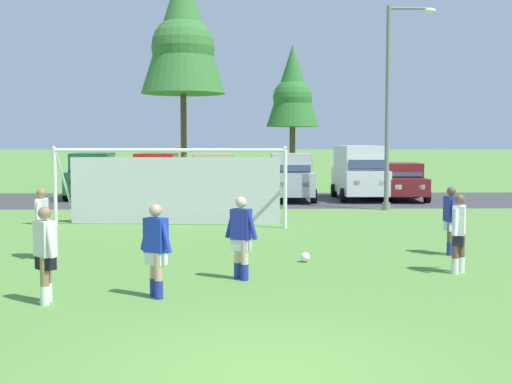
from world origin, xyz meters
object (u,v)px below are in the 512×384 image
at_px(soccer_goal, 173,185).
at_px(player_trailing_back, 459,234).
at_px(player_midfield_center, 42,223).
at_px(parked_car_slot_left, 157,176).
at_px(parked_car_slot_right, 402,181).
at_px(player_defender_far, 156,251).
at_px(parked_car_slot_far_left, 93,175).
at_px(player_striker_near, 241,238).
at_px(player_winger_left, 45,255).
at_px(player_winger_right, 451,221).
at_px(parked_car_slot_center_left, 213,177).
at_px(soccer_ball, 305,257).
at_px(parked_car_slot_center, 290,176).
at_px(street_lamp, 392,105).
at_px(parked_car_slot_center_right, 359,171).

distance_m(soccer_goal, player_trailing_back, 10.68).
distance_m(player_midfield_center, parked_car_slot_left, 15.88).
distance_m(player_trailing_back, parked_car_slot_right, 17.45).
relative_size(player_defender_far, parked_car_slot_far_left, 0.35).
bearing_deg(player_striker_near, player_trailing_back, 6.91).
bearing_deg(player_defender_far, player_winger_left, -168.02).
bearing_deg(parked_car_slot_left, parked_car_slot_right, -3.16).
bearing_deg(player_midfield_center, parked_car_slot_far_left, 98.32).
height_order(player_trailing_back, parked_car_slot_right, parked_car_slot_right).
bearing_deg(player_midfield_center, soccer_goal, 69.09).
xyz_separation_m(player_winger_right, parked_car_slot_far_left, (-12.10, 16.44, 0.29)).
relative_size(parked_car_slot_left, parked_car_slot_center_left, 0.98).
relative_size(parked_car_slot_far_left, parked_car_slot_left, 1.01).
height_order(soccer_goal, parked_car_slot_center_left, soccer_goal).
distance_m(soccer_ball, parked_car_slot_center, 15.93).
bearing_deg(soccer_goal, player_defender_far, -86.14).
relative_size(parked_car_slot_far_left, parked_car_slot_center_left, 0.99).
relative_size(player_trailing_back, street_lamp, 0.21).
bearing_deg(player_trailing_back, soccer_goal, 128.75).
distance_m(player_trailing_back, parked_car_slot_center, 17.34).
bearing_deg(soccer_goal, parked_car_slot_right, 42.48).
bearing_deg(player_midfield_center, parked_car_slot_center, 65.51).
bearing_deg(parked_car_slot_left, player_midfield_center, -92.61).
height_order(parked_car_slot_center_left, street_lamp, street_lamp).
bearing_deg(parked_car_slot_far_left, parked_car_slot_right, -5.90).
xyz_separation_m(parked_car_slot_center_left, parked_car_slot_center_right, (6.83, 0.60, 0.23)).
bearing_deg(soccer_goal, parked_car_slot_center_right, 50.05).
bearing_deg(parked_car_slot_right, parked_car_slot_center, 179.83).
relative_size(soccer_goal, player_winger_right, 4.60).
distance_m(player_defender_far, player_winger_right, 7.81).
relative_size(player_trailing_back, parked_car_slot_far_left, 0.35).
bearing_deg(parked_car_slot_right, parked_car_slot_center_right, 167.96).
relative_size(player_midfield_center, parked_car_slot_right, 0.38).
distance_m(player_winger_right, parked_car_slot_center_right, 15.37).
bearing_deg(soccer_goal, parked_car_slot_center, 63.06).
bearing_deg(player_winger_right, parked_car_slot_center_right, 87.95).
relative_size(soccer_ball, parked_car_slot_far_left, 0.05).
distance_m(player_midfield_center, player_trailing_back, 9.31).
xyz_separation_m(player_striker_near, player_midfield_center, (-4.61, 2.51, 0.00)).
distance_m(player_defender_far, street_lamp, 16.89).
distance_m(parked_car_slot_left, parked_car_slot_center_left, 2.77).
relative_size(parked_car_slot_far_left, parked_car_slot_center_right, 0.98).
bearing_deg(player_winger_left, parked_car_slot_right, 61.18).
relative_size(soccer_goal, player_striker_near, 4.60).
height_order(parked_car_slot_right, street_lamp, street_lamp).
relative_size(player_winger_left, player_winger_right, 1.00).
bearing_deg(parked_car_slot_far_left, player_striker_near, -69.85).
relative_size(player_winger_right, parked_car_slot_right, 0.38).
height_order(soccer_ball, player_winger_right, player_winger_right).
height_order(player_striker_near, parked_car_slot_far_left, parked_car_slot_far_left).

